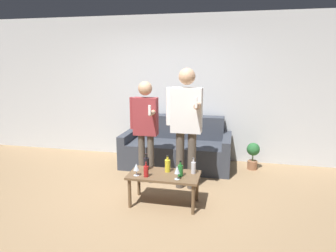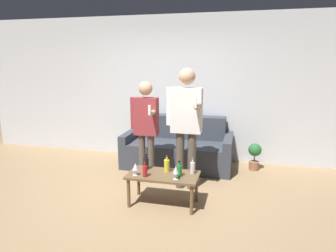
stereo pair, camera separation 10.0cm
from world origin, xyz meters
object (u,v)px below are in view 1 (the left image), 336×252
object	(u,v)px
person_standing_left	(145,123)
person_standing_right	(186,119)
couch	(177,148)
bottle_orange	(180,170)
coffee_table	(164,178)

from	to	relation	value
person_standing_left	person_standing_right	distance (m)	0.65
couch	bottle_orange	world-z (taller)	couch
couch	person_standing_right	distance (m)	1.25
couch	coffee_table	distance (m)	1.55
couch	person_standing_right	size ratio (longest dim) A/B	1.08
coffee_table	person_standing_right	size ratio (longest dim) A/B	0.52
coffee_table	bottle_orange	size ratio (longest dim) A/B	4.52
coffee_table	person_standing_right	distance (m)	0.91
couch	bottle_orange	bearing A→B (deg)	-77.60
person_standing_left	person_standing_right	size ratio (longest dim) A/B	0.89
bottle_orange	person_standing_left	xyz separation A→B (m)	(-0.67, 0.70, 0.44)
couch	person_standing_right	bearing A→B (deg)	-72.05
person_standing_right	bottle_orange	bearing A→B (deg)	-86.92
couch	person_standing_left	bearing A→B (deg)	-110.23
couch	bottle_orange	xyz separation A→B (m)	(0.35, -1.57, 0.19)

